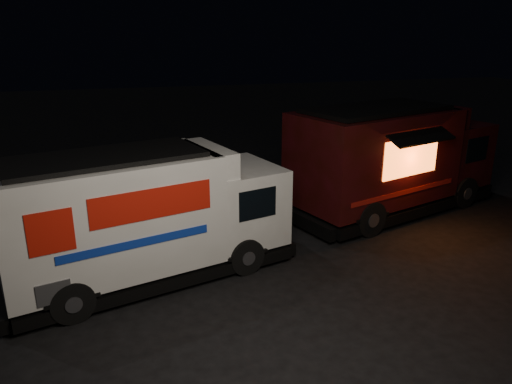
% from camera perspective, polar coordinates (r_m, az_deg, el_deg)
% --- Properties ---
extents(ground, '(80.00, 80.00, 0.00)m').
position_cam_1_polar(ground, '(11.55, -2.11, -10.39)').
color(ground, black).
rests_on(ground, ground).
extents(white_truck, '(7.05, 4.02, 3.03)m').
position_cam_1_polar(white_truck, '(11.51, -12.04, -2.60)').
color(white_truck, silver).
rests_on(white_truck, ground).
extents(red_truck, '(7.65, 4.74, 3.35)m').
position_cam_1_polar(red_truck, '(16.11, 15.52, 3.74)').
color(red_truck, '#380A10').
rests_on(red_truck, ground).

